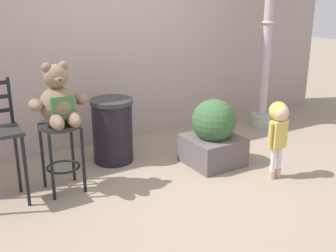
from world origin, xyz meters
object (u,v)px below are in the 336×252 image
object	(u,v)px
bar_stool_with_teddy	(61,142)
trash_bin	(113,130)
planter_with_shrub	(213,135)
lamppost	(266,58)
child_walking	(278,124)
teddy_bear	(59,102)

from	to	relation	value
bar_stool_with_teddy	trash_bin	bearing A→B (deg)	30.09
trash_bin	planter_with_shrub	world-z (taller)	planter_with_shrub
lamppost	planter_with_shrub	xyz separation A→B (m)	(-1.47, -0.74, -0.66)
lamppost	child_walking	bearing A→B (deg)	-128.81
bar_stool_with_teddy	child_walking	world-z (taller)	child_walking
child_walking	trash_bin	distance (m)	1.88
bar_stool_with_teddy	trash_bin	size ratio (longest dim) A/B	0.95
lamppost	bar_stool_with_teddy	bearing A→B (deg)	-171.10
bar_stool_with_teddy	child_walking	bearing A→B (deg)	-24.09
child_walking	trash_bin	bearing A→B (deg)	-157.75
teddy_bear	trash_bin	bearing A→B (deg)	31.72
child_walking	lamppost	size ratio (longest dim) A/B	0.33
teddy_bear	trash_bin	distance (m)	1.04
child_walking	planter_with_shrub	size ratio (longest dim) A/B	1.10
child_walking	lamppost	bearing A→B (deg)	119.48
teddy_bear	planter_with_shrub	world-z (taller)	teddy_bear
bar_stool_with_teddy	planter_with_shrub	xyz separation A→B (m)	(1.70, -0.25, -0.17)
bar_stool_with_teddy	lamppost	bearing A→B (deg)	8.90
bar_stool_with_teddy	teddy_bear	world-z (taller)	teddy_bear
lamppost	trash_bin	bearing A→B (deg)	-178.46
bar_stool_with_teddy	child_walking	distance (m)	2.24
child_walking	planter_with_shrub	distance (m)	0.79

